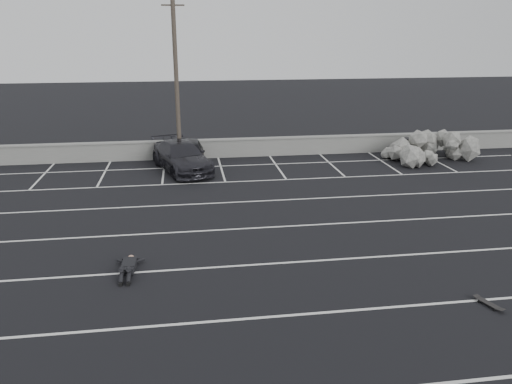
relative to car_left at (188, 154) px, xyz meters
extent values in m
plane|color=black|center=(0.73, -12.00, -0.75)|extent=(120.00, 120.00, 0.00)
cube|color=gray|center=(0.73, 2.00, -0.25)|extent=(50.00, 0.35, 1.00)
cube|color=gray|center=(0.73, 2.00, 0.27)|extent=(50.00, 0.45, 0.08)
cube|color=silver|center=(0.73, -15.00, -0.75)|extent=(36.00, 0.10, 0.01)
cube|color=silver|center=(0.73, -12.00, -0.75)|extent=(36.00, 0.10, 0.01)
cube|color=silver|center=(0.73, -9.00, -0.75)|extent=(36.00, 0.10, 0.01)
cube|color=silver|center=(0.73, -6.00, -0.75)|extent=(36.00, 0.10, 0.01)
cube|color=silver|center=(0.73, -3.00, -0.75)|extent=(36.00, 0.10, 0.01)
cube|color=silver|center=(0.73, 0.00, -0.75)|extent=(36.00, 0.10, 0.01)
cube|color=silver|center=(-7.27, -0.50, -0.75)|extent=(0.10, 5.00, 0.01)
cube|color=silver|center=(-4.27, -0.50, -0.75)|extent=(0.10, 5.00, 0.01)
cube|color=silver|center=(-1.27, -0.50, -0.75)|extent=(0.10, 5.00, 0.01)
cube|color=silver|center=(1.73, -0.50, -0.75)|extent=(0.10, 5.00, 0.01)
cube|color=silver|center=(4.73, -0.50, -0.75)|extent=(0.10, 5.00, 0.01)
cube|color=silver|center=(7.73, -0.50, -0.75)|extent=(0.10, 5.00, 0.01)
cube|color=silver|center=(10.73, -0.50, -0.75)|extent=(0.10, 5.00, 0.01)
cube|color=silver|center=(13.73, -0.50, -0.75)|extent=(0.10, 5.00, 0.01)
imported|color=black|center=(0.00, 0.00, 0.00)|extent=(1.83, 4.43, 1.50)
imported|color=#232228|center=(-0.32, -0.54, -0.01)|extent=(3.60, 5.49, 1.48)
cylinder|color=#4C4238|center=(-0.42, 1.20, 3.62)|extent=(0.23, 0.23, 8.75)
cube|color=#4C4238|center=(-0.42, 1.20, 7.42)|extent=(1.17, 0.08, 0.08)
cylinder|color=#27272A|center=(13.10, 1.60, -0.33)|extent=(0.67, 0.67, 0.84)
cylinder|color=#27272A|center=(13.10, 1.60, 0.11)|extent=(0.75, 0.75, 0.05)
cube|color=black|center=(7.67, -15.30, -0.67)|extent=(0.41, 0.74, 0.02)
cube|color=#27272A|center=(7.59, -15.07, -0.71)|extent=(0.16, 0.09, 0.04)
cube|color=#27272A|center=(7.75, -15.52, -0.71)|extent=(0.16, 0.09, 0.04)
cylinder|color=black|center=(7.51, -15.10, -0.73)|extent=(0.04, 0.06, 0.05)
cylinder|color=black|center=(7.68, -15.04, -0.73)|extent=(0.04, 0.06, 0.05)
cylinder|color=black|center=(7.67, -15.55, -0.73)|extent=(0.04, 0.06, 0.05)
cylinder|color=black|center=(7.84, -15.50, -0.73)|extent=(0.04, 0.06, 0.05)
camera|label=1|loc=(-0.10, -25.93, 6.22)|focal=35.00mm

